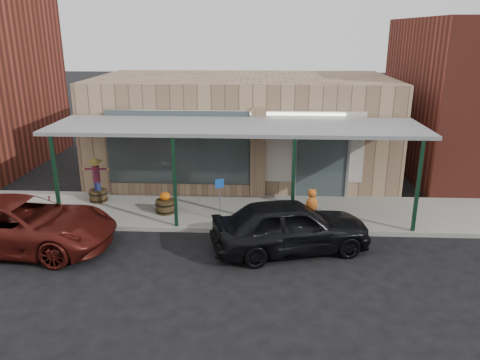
{
  "coord_description": "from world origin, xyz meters",
  "views": [
    {
      "loc": [
        0.87,
        -11.27,
        6.03
      ],
      "look_at": [
        0.17,
        2.6,
        1.55
      ],
      "focal_mm": 35.0,
      "sensor_mm": 36.0,
      "label": 1
    }
  ],
  "objects_px": {
    "barrel_pumpkin": "(166,205)",
    "handicap_sign": "(220,194)",
    "car_maroon": "(21,224)",
    "barrel_scarecrow": "(97,187)",
    "parked_sedan": "(291,226)"
  },
  "relations": [
    {
      "from": "barrel_pumpkin",
      "to": "handicap_sign",
      "type": "distance_m",
      "value": 2.07
    },
    {
      "from": "barrel_scarecrow",
      "to": "car_maroon",
      "type": "distance_m",
      "value": 3.68
    },
    {
      "from": "handicap_sign",
      "to": "parked_sedan",
      "type": "relative_size",
      "value": 0.29
    },
    {
      "from": "barrel_scarecrow",
      "to": "handicap_sign",
      "type": "height_order",
      "value": "barrel_scarecrow"
    },
    {
      "from": "handicap_sign",
      "to": "barrel_scarecrow",
      "type": "bearing_deg",
      "value": 140.38
    },
    {
      "from": "car_maroon",
      "to": "parked_sedan",
      "type": "bearing_deg",
      "value": -84.9
    },
    {
      "from": "parked_sedan",
      "to": "barrel_pumpkin",
      "type": "bearing_deg",
      "value": 45.09
    },
    {
      "from": "parked_sedan",
      "to": "car_maroon",
      "type": "distance_m",
      "value": 7.7
    },
    {
      "from": "parked_sedan",
      "to": "car_maroon",
      "type": "height_order",
      "value": "parked_sedan"
    },
    {
      "from": "barrel_pumpkin",
      "to": "car_maroon",
      "type": "distance_m",
      "value": 4.46
    },
    {
      "from": "barrel_scarecrow",
      "to": "barrel_pumpkin",
      "type": "xyz_separation_m",
      "value": [
        2.63,
        -0.97,
        -0.27
      ]
    },
    {
      "from": "car_maroon",
      "to": "barrel_scarecrow",
      "type": "bearing_deg",
      "value": -12.29
    },
    {
      "from": "parked_sedan",
      "to": "barrel_scarecrow",
      "type": "bearing_deg",
      "value": 48.78
    },
    {
      "from": "barrel_scarecrow",
      "to": "parked_sedan",
      "type": "distance_m",
      "value": 7.47
    },
    {
      "from": "barrel_pumpkin",
      "to": "handicap_sign",
      "type": "relative_size",
      "value": 0.62
    }
  ]
}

